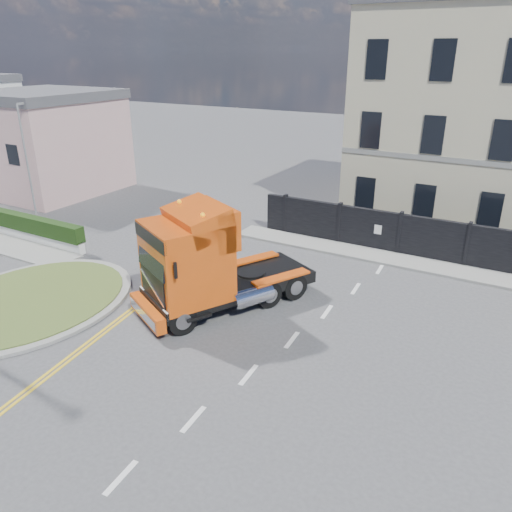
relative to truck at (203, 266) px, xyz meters
The scene contains 11 objects.
ground 1.98m from the truck, ahead, with size 120.00×120.00×0.00m, color #424244.
traffic_island 7.05m from the truck, 154.78° to the right, with size 6.80×6.80×0.17m.
hedge_wall 12.33m from the truck, behind, with size 8.00×0.55×1.35m.
pavement_side 12.32m from the truck, behind, with size 8.50×1.80×0.10m, color gray.
seaside_bldg_pink 21.26m from the truck, 154.65° to the left, with size 8.00×8.00×6.00m, color #CAA19D.
seaside_bldg_cream 29.37m from the truck, 157.81° to the left, with size 9.00×8.00×5.00m, color beige.
hoarding_fence 11.73m from the truck, 50.97° to the left, with size 18.80×0.25×2.00m.
georgian_building 18.37m from the truck, 67.66° to the left, with size 12.30×10.30×12.80m.
pavement_far 10.80m from the truck, 50.22° to the left, with size 20.00×1.60×0.12m, color gray.
truck is the anchor object (origin of this frame).
lamppost_slim 16.11m from the truck, 163.32° to the left, with size 0.26×0.53×6.42m.
Camera 1 is at (9.01, -13.53, 9.06)m, focal length 35.00 mm.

